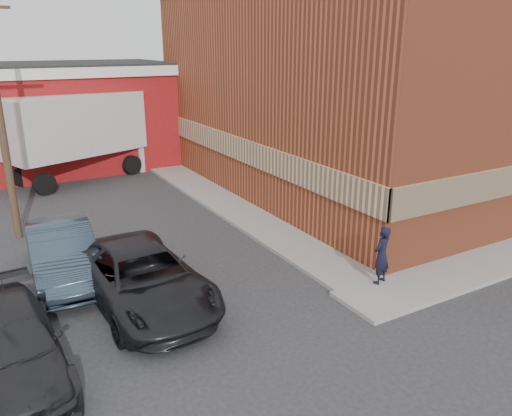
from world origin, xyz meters
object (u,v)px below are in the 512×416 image
suv_a (142,278)px  suv_b (9,347)px  sedan (62,252)px  man (382,255)px  brick_building (368,85)px  box_truck (89,130)px  warehouse (21,117)px

suv_a → suv_b: 3.68m
sedan → suv_b: (-1.76, -4.26, -0.12)m
man → suv_a: 6.60m
brick_building → box_truck: bearing=148.1°
brick_building → sedan: 16.19m
sedan → box_truck: bearing=75.8°
warehouse → suv_a: warehouse is taller
brick_building → sedan: bearing=-164.4°
man → sedan: man is taller
warehouse → man: (7.09, -20.25, -1.85)m
suv_a → suv_b: (-3.33, -1.58, -0.07)m
man → suv_b: (-9.50, 0.75, -0.26)m
man → box_truck: box_truck is taller
sedan → suv_a: size_ratio=0.89×
suv_a → box_truck: bearing=79.2°
brick_building → suv_b: 19.33m
brick_building → warehouse: size_ratio=1.12×
man → box_truck: size_ratio=0.19×
warehouse → sedan: 15.38m
brick_building → box_truck: (-11.72, 7.30, -2.23)m
warehouse → brick_building: bearing=-37.2°
box_truck → warehouse: bearing=106.0°
suv_a → box_truck: (1.86, 14.21, 1.68)m
warehouse → man: warehouse is taller
brick_building → box_truck: size_ratio=2.03×
man → box_truck: 17.16m
suv_b → suv_a: bearing=22.1°
brick_building → suv_b: bearing=-153.3°
box_truck → suv_b: bearing=-129.0°
suv_a → suv_b: bearing=-157.9°
warehouse → suv_a: size_ratio=2.91×
brick_building → suv_a: (-13.58, -6.91, -3.90)m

